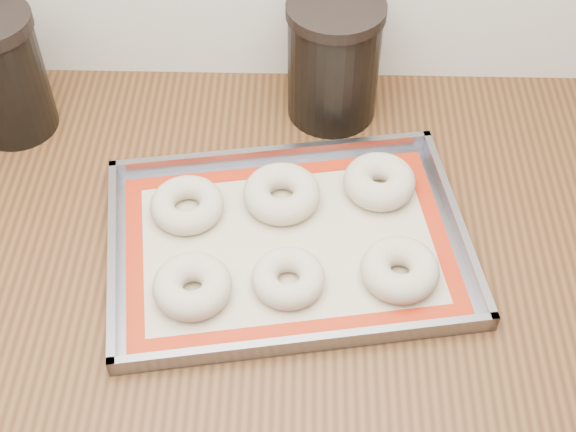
{
  "coord_description": "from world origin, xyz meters",
  "views": [
    {
      "loc": [
        0.25,
        0.97,
        1.71
      ],
      "look_at": [
        0.23,
        1.64,
        0.96
      ],
      "focal_mm": 50.0,
      "sensor_mm": 36.0,
      "label": 1
    }
  ],
  "objects_px": {
    "baking_tray": "(288,243)",
    "bagel_back_right": "(379,181)",
    "bagel_back_left": "(187,205)",
    "canister_mid": "(2,74)",
    "bagel_front_right": "(400,270)",
    "bagel_front_left": "(192,286)",
    "bagel_front_mid": "(288,278)",
    "bagel_back_mid": "(282,194)",
    "canister_right": "(334,60)"
  },
  "relations": [
    {
      "from": "bagel_front_left",
      "to": "bagel_back_left",
      "type": "relative_size",
      "value": 0.99
    },
    {
      "from": "baking_tray",
      "to": "bagel_front_mid",
      "type": "distance_m",
      "value": 0.07
    },
    {
      "from": "bagel_front_mid",
      "to": "bagel_back_right",
      "type": "relative_size",
      "value": 0.93
    },
    {
      "from": "canister_right",
      "to": "baking_tray",
      "type": "bearing_deg",
      "value": -102.26
    },
    {
      "from": "bagel_front_right",
      "to": "baking_tray",
      "type": "bearing_deg",
      "value": 159.24
    },
    {
      "from": "bagel_front_mid",
      "to": "canister_mid",
      "type": "xyz_separation_m",
      "value": [
        -0.41,
        0.29,
        0.08
      ]
    },
    {
      "from": "canister_right",
      "to": "bagel_back_right",
      "type": "bearing_deg",
      "value": -70.0
    },
    {
      "from": "bagel_front_left",
      "to": "bagel_back_mid",
      "type": "distance_m",
      "value": 0.19
    },
    {
      "from": "bagel_front_right",
      "to": "canister_right",
      "type": "relative_size",
      "value": 0.52
    },
    {
      "from": "bagel_front_left",
      "to": "bagel_front_right",
      "type": "relative_size",
      "value": 0.99
    },
    {
      "from": "baking_tray",
      "to": "bagel_front_left",
      "type": "xyz_separation_m",
      "value": [
        -0.11,
        -0.08,
        0.02
      ]
    },
    {
      "from": "bagel_back_right",
      "to": "bagel_front_mid",
      "type": "bearing_deg",
      "value": -126.02
    },
    {
      "from": "bagel_front_mid",
      "to": "bagel_back_mid",
      "type": "bearing_deg",
      "value": 95.02
    },
    {
      "from": "bagel_front_right",
      "to": "canister_right",
      "type": "xyz_separation_m",
      "value": [
        -0.08,
        0.33,
        0.07
      ]
    },
    {
      "from": "bagel_back_left",
      "to": "canister_mid",
      "type": "distance_m",
      "value": 0.33
    },
    {
      "from": "baking_tray",
      "to": "bagel_front_right",
      "type": "height_order",
      "value": "bagel_front_right"
    },
    {
      "from": "bagel_front_mid",
      "to": "canister_mid",
      "type": "relative_size",
      "value": 0.48
    },
    {
      "from": "baking_tray",
      "to": "bagel_back_mid",
      "type": "bearing_deg",
      "value": 98.02
    },
    {
      "from": "bagel_back_left",
      "to": "canister_mid",
      "type": "height_order",
      "value": "canister_mid"
    },
    {
      "from": "bagel_front_left",
      "to": "canister_mid",
      "type": "height_order",
      "value": "canister_mid"
    },
    {
      "from": "bagel_front_mid",
      "to": "canister_mid",
      "type": "height_order",
      "value": "canister_mid"
    },
    {
      "from": "bagel_front_left",
      "to": "canister_right",
      "type": "height_order",
      "value": "canister_right"
    },
    {
      "from": "bagel_front_mid",
      "to": "bagel_front_right",
      "type": "bearing_deg",
      "value": 5.97
    },
    {
      "from": "canister_mid",
      "to": "bagel_back_mid",
      "type": "bearing_deg",
      "value": -21.0
    },
    {
      "from": "bagel_front_right",
      "to": "bagel_back_right",
      "type": "bearing_deg",
      "value": 96.71
    },
    {
      "from": "bagel_front_mid",
      "to": "canister_right",
      "type": "distance_m",
      "value": 0.35
    },
    {
      "from": "baking_tray",
      "to": "bagel_back_left",
      "type": "relative_size",
      "value": 5.14
    },
    {
      "from": "bagel_front_right",
      "to": "bagel_front_left",
      "type": "bearing_deg",
      "value": -172.93
    },
    {
      "from": "baking_tray",
      "to": "canister_mid",
      "type": "xyz_separation_m",
      "value": [
        -0.41,
        0.23,
        0.09
      ]
    },
    {
      "from": "baking_tray",
      "to": "bagel_back_left",
      "type": "distance_m",
      "value": 0.15
    },
    {
      "from": "bagel_back_mid",
      "to": "bagel_back_right",
      "type": "height_order",
      "value": "bagel_back_right"
    },
    {
      "from": "baking_tray",
      "to": "canister_mid",
      "type": "distance_m",
      "value": 0.48
    },
    {
      "from": "bagel_back_left",
      "to": "bagel_back_mid",
      "type": "xyz_separation_m",
      "value": [
        0.13,
        0.02,
        0.0
      ]
    },
    {
      "from": "bagel_front_mid",
      "to": "bagel_front_right",
      "type": "relative_size",
      "value": 0.93
    },
    {
      "from": "bagel_back_right",
      "to": "canister_right",
      "type": "xyz_separation_m",
      "value": [
        -0.06,
        0.17,
        0.07
      ]
    },
    {
      "from": "bagel_front_right",
      "to": "canister_mid",
      "type": "xyz_separation_m",
      "value": [
        -0.55,
        0.28,
        0.07
      ]
    },
    {
      "from": "bagel_back_right",
      "to": "canister_mid",
      "type": "xyz_separation_m",
      "value": [
        -0.53,
        0.13,
        0.07
      ]
    },
    {
      "from": "canister_mid",
      "to": "canister_right",
      "type": "xyz_separation_m",
      "value": [
        0.47,
        0.05,
        -0.0
      ]
    },
    {
      "from": "bagel_front_left",
      "to": "baking_tray",
      "type": "bearing_deg",
      "value": 36.5
    },
    {
      "from": "bagel_back_mid",
      "to": "canister_mid",
      "type": "height_order",
      "value": "canister_mid"
    },
    {
      "from": "bagel_front_right",
      "to": "canister_mid",
      "type": "height_order",
      "value": "canister_mid"
    },
    {
      "from": "baking_tray",
      "to": "bagel_back_right",
      "type": "bearing_deg",
      "value": 38.66
    },
    {
      "from": "bagel_back_left",
      "to": "bagel_back_mid",
      "type": "bearing_deg",
      "value": 9.93
    },
    {
      "from": "bagel_back_mid",
      "to": "canister_right",
      "type": "xyz_separation_m",
      "value": [
        0.07,
        0.2,
        0.07
      ]
    },
    {
      "from": "canister_mid",
      "to": "baking_tray",
      "type": "bearing_deg",
      "value": -28.91
    },
    {
      "from": "bagel_back_left",
      "to": "bagel_back_mid",
      "type": "relative_size",
      "value": 0.94
    },
    {
      "from": "bagel_front_right",
      "to": "bagel_back_left",
      "type": "distance_m",
      "value": 0.3
    },
    {
      "from": "baking_tray",
      "to": "bagel_back_right",
      "type": "distance_m",
      "value": 0.16
    },
    {
      "from": "bagel_front_right",
      "to": "bagel_back_right",
      "type": "distance_m",
      "value": 0.15
    },
    {
      "from": "bagel_front_mid",
      "to": "bagel_front_right",
      "type": "xyz_separation_m",
      "value": [
        0.14,
        0.01,
        0.0
      ]
    }
  ]
}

